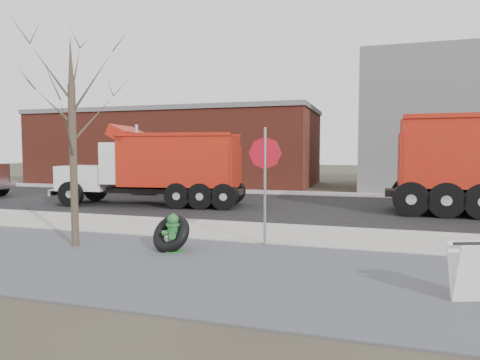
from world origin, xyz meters
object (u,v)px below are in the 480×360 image
(stop_sign, at_px, (265,166))
(sandwich_board, at_px, (474,272))
(truck_tire, at_px, (171,234))
(dump_truck_red_b, at_px, (158,165))
(fire_hydrant, at_px, (173,235))

(stop_sign, distance_m, sandwich_board, 5.25)
(truck_tire, bearing_deg, dump_truck_red_b, 120.15)
(truck_tire, height_order, dump_truck_red_b, dump_truck_red_b)
(fire_hydrant, relative_size, dump_truck_red_b, 0.11)
(fire_hydrant, xyz_separation_m, truck_tire, (-0.09, 0.08, 0.01))
(fire_hydrant, relative_size, stop_sign, 0.31)
(truck_tire, height_order, sandwich_board, sandwich_board)
(stop_sign, relative_size, sandwich_board, 3.14)
(fire_hydrant, relative_size, sandwich_board, 0.98)
(stop_sign, bearing_deg, truck_tire, -143.00)
(truck_tire, distance_m, sandwich_board, 6.29)
(dump_truck_red_b, bearing_deg, sandwich_board, 131.01)
(truck_tire, height_order, stop_sign, stop_sign)
(stop_sign, height_order, sandwich_board, stop_sign)
(fire_hydrant, height_order, stop_sign, stop_sign)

